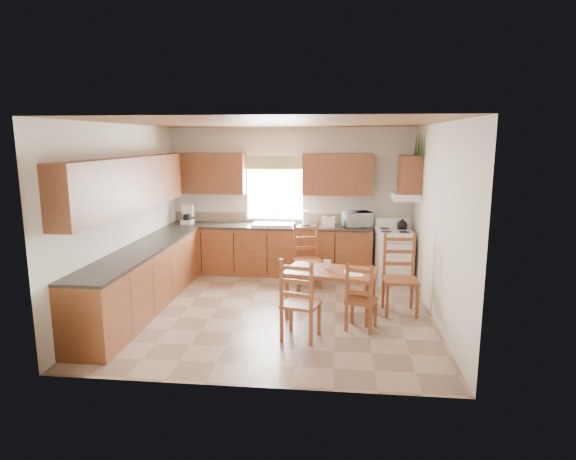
# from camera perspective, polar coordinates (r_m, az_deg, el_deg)

# --- Properties ---
(floor) EXTENTS (4.50, 4.50, 0.00)m
(floor) POSITION_cam_1_polar(r_m,az_deg,el_deg) (7.19, -1.46, -9.46)
(floor) COLOR #967963
(floor) RESTS_ON ground
(ceiling) EXTENTS (4.50, 4.50, 0.00)m
(ceiling) POSITION_cam_1_polar(r_m,az_deg,el_deg) (6.75, -1.57, 12.57)
(ceiling) COLOR brown
(ceiling) RESTS_ON floor
(wall_left) EXTENTS (4.50, 4.50, 0.00)m
(wall_left) POSITION_cam_1_polar(r_m,az_deg,el_deg) (7.48, -18.87, 1.44)
(wall_left) COLOR silver
(wall_left) RESTS_ON floor
(wall_right) EXTENTS (4.50, 4.50, 0.00)m
(wall_right) POSITION_cam_1_polar(r_m,az_deg,el_deg) (6.92, 17.29, 0.83)
(wall_right) COLOR silver
(wall_right) RESTS_ON floor
(wall_back) EXTENTS (4.50, 4.50, 0.00)m
(wall_back) POSITION_cam_1_polar(r_m,az_deg,el_deg) (9.06, 0.36, 3.55)
(wall_back) COLOR silver
(wall_back) RESTS_ON floor
(wall_front) EXTENTS (4.50, 4.50, 0.00)m
(wall_front) POSITION_cam_1_polar(r_m,az_deg,el_deg) (4.67, -5.15, -3.34)
(wall_front) COLOR silver
(wall_front) RESTS_ON floor
(lower_cab_back) EXTENTS (3.75, 0.60, 0.88)m
(lower_cab_back) POSITION_cam_1_polar(r_m,az_deg,el_deg) (8.97, -2.23, -2.44)
(lower_cab_back) COLOR brown
(lower_cab_back) RESTS_ON floor
(lower_cab_left) EXTENTS (0.60, 3.60, 0.88)m
(lower_cab_left) POSITION_cam_1_polar(r_m,az_deg,el_deg) (7.42, -16.82, -5.72)
(lower_cab_left) COLOR brown
(lower_cab_left) RESTS_ON floor
(counter_back) EXTENTS (3.75, 0.63, 0.04)m
(counter_back) POSITION_cam_1_polar(r_m,az_deg,el_deg) (8.88, -2.25, 0.45)
(counter_back) COLOR #332E28
(counter_back) RESTS_ON lower_cab_back
(counter_left) EXTENTS (0.63, 3.60, 0.04)m
(counter_left) POSITION_cam_1_polar(r_m,az_deg,el_deg) (7.30, -17.01, -2.26)
(counter_left) COLOR #332E28
(counter_left) RESTS_ON lower_cab_left
(backsplash) EXTENTS (3.75, 0.01, 0.18)m
(backsplash) POSITION_cam_1_polar(r_m,az_deg,el_deg) (9.14, -1.99, 1.45)
(backsplash) COLOR #88745D
(backsplash) RESTS_ON counter_back
(upper_cab_back_left) EXTENTS (1.41, 0.33, 0.75)m
(upper_cab_back_left) POSITION_cam_1_polar(r_m,az_deg,el_deg) (9.13, -9.52, 6.64)
(upper_cab_back_left) COLOR brown
(upper_cab_back_left) RESTS_ON wall_back
(upper_cab_back_right) EXTENTS (1.25, 0.33, 0.75)m
(upper_cab_back_right) POSITION_cam_1_polar(r_m,az_deg,el_deg) (8.80, 5.89, 6.58)
(upper_cab_back_right) COLOR brown
(upper_cab_back_right) RESTS_ON wall_back
(upper_cab_left) EXTENTS (0.33, 3.60, 0.75)m
(upper_cab_left) POSITION_cam_1_polar(r_m,az_deg,el_deg) (7.21, -18.42, 5.20)
(upper_cab_left) COLOR brown
(upper_cab_left) RESTS_ON wall_left
(upper_cab_stove) EXTENTS (0.33, 0.62, 0.62)m
(upper_cab_stove) POSITION_cam_1_polar(r_m,az_deg,el_deg) (8.45, 14.22, 6.45)
(upper_cab_stove) COLOR brown
(upper_cab_stove) RESTS_ON wall_right
(range_hood) EXTENTS (0.44, 0.62, 0.12)m
(range_hood) POSITION_cam_1_polar(r_m,az_deg,el_deg) (8.47, 13.77, 3.90)
(range_hood) COLOR silver
(range_hood) RESTS_ON wall_right
(window_frame) EXTENTS (1.13, 0.02, 1.18)m
(window_frame) POSITION_cam_1_polar(r_m,az_deg,el_deg) (9.04, -1.56, 4.80)
(window_frame) COLOR silver
(window_frame) RESTS_ON wall_back
(window_pane) EXTENTS (1.05, 0.01, 1.10)m
(window_pane) POSITION_cam_1_polar(r_m,az_deg,el_deg) (9.03, -1.56, 4.80)
(window_pane) COLOR white
(window_pane) RESTS_ON wall_back
(window_valance) EXTENTS (1.19, 0.01, 0.24)m
(window_valance) POSITION_cam_1_polar(r_m,az_deg,el_deg) (8.97, -1.60, 7.96)
(window_valance) COLOR #3E622C
(window_valance) RESTS_ON wall_back
(sink_basin) EXTENTS (0.75, 0.45, 0.04)m
(sink_basin) POSITION_cam_1_polar(r_m,az_deg,el_deg) (8.86, -1.77, 0.70)
(sink_basin) COLOR silver
(sink_basin) RESTS_ON counter_back
(pine_decal_a) EXTENTS (0.22, 0.22, 0.36)m
(pine_decal_a) POSITION_cam_1_polar(r_m,az_deg,el_deg) (8.13, 15.61, 9.62)
(pine_decal_a) COLOR #1B431A
(pine_decal_a) RESTS_ON wall_right
(pine_decal_b) EXTENTS (0.22, 0.22, 0.36)m
(pine_decal_b) POSITION_cam_1_polar(r_m,az_deg,el_deg) (8.44, 15.27, 9.94)
(pine_decal_b) COLOR #1B431A
(pine_decal_b) RESTS_ON wall_right
(pine_decal_c) EXTENTS (0.22, 0.22, 0.36)m
(pine_decal_c) POSITION_cam_1_polar(r_m,az_deg,el_deg) (8.76, 14.93, 9.71)
(pine_decal_c) COLOR #1B431A
(pine_decal_c) RESTS_ON wall_right
(stove) EXTENTS (0.66, 0.67, 0.90)m
(stove) POSITION_cam_1_polar(r_m,az_deg,el_deg) (8.65, 12.36, -3.11)
(stove) COLOR silver
(stove) RESTS_ON floor
(coffeemaker) EXTENTS (0.28, 0.31, 0.36)m
(coffeemaker) POSITION_cam_1_polar(r_m,az_deg,el_deg) (9.17, -11.87, 1.82)
(coffeemaker) COLOR silver
(coffeemaker) RESTS_ON counter_back
(paper_towel) EXTENTS (0.14, 0.14, 0.28)m
(paper_towel) POSITION_cam_1_polar(r_m,az_deg,el_deg) (8.79, 2.10, 1.40)
(paper_towel) COLOR white
(paper_towel) RESTS_ON counter_back
(toaster) EXTENTS (0.24, 0.16, 0.19)m
(toaster) POSITION_cam_1_polar(r_m,az_deg,el_deg) (8.70, 4.80, 0.98)
(toaster) COLOR silver
(toaster) RESTS_ON counter_back
(microwave) EXTENTS (0.54, 0.46, 0.27)m
(microwave) POSITION_cam_1_polar(r_m,az_deg,el_deg) (8.76, 8.21, 1.26)
(microwave) COLOR silver
(microwave) RESTS_ON counter_back
(dining_table) EXTENTS (1.36, 0.93, 0.67)m
(dining_table) POSITION_cam_1_polar(r_m,az_deg,el_deg) (6.91, 5.08, -7.43)
(dining_table) COLOR brown
(dining_table) RESTS_ON floor
(chair_near_left) EXTENTS (0.47, 0.46, 0.90)m
(chair_near_left) POSITION_cam_1_polar(r_m,az_deg,el_deg) (6.45, 8.73, -7.74)
(chair_near_left) COLOR brown
(chair_near_left) RESTS_ON floor
(chair_near_right) EXTENTS (0.53, 0.51, 1.05)m
(chair_near_right) POSITION_cam_1_polar(r_m,az_deg,el_deg) (6.06, 1.52, -8.13)
(chair_near_right) COLOR brown
(chair_near_right) RESTS_ON floor
(chair_far_left) EXTENTS (0.53, 0.51, 1.06)m
(chair_far_left) POSITION_cam_1_polar(r_m,az_deg,el_deg) (8.15, 2.33, -3.13)
(chair_far_left) COLOR brown
(chair_far_left) RESTS_ON floor
(chair_far_right) EXTENTS (0.50, 0.48, 1.14)m
(chair_far_right) POSITION_cam_1_polar(r_m,az_deg,el_deg) (7.09, 13.21, -5.20)
(chair_far_right) COLOR brown
(chair_far_right) RESTS_ON floor
(table_paper) EXTENTS (0.27, 0.34, 0.00)m
(table_paper) POSITION_cam_1_polar(r_m,az_deg,el_deg) (6.70, 7.78, -5.09)
(table_paper) COLOR white
(table_paper) RESTS_ON dining_table
(table_card) EXTENTS (0.10, 0.04, 0.13)m
(table_card) POSITION_cam_1_polar(r_m,az_deg,el_deg) (6.87, 4.66, -4.06)
(table_card) COLOR white
(table_card) RESTS_ON dining_table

